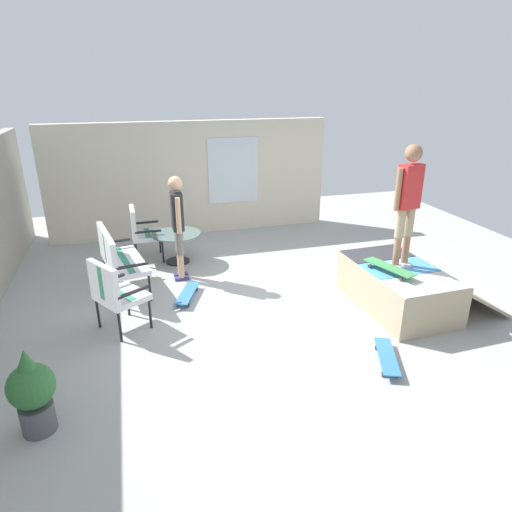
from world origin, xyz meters
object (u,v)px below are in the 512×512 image
Objects in this scene: patio_chair_by_wall at (113,290)px; person_skater at (408,197)px; skateboard_spare at (387,357)px; patio_chair_near_house at (141,229)px; patio_bench at (116,255)px; skateboard_by_bench at (187,293)px; patio_table at (177,242)px; potted_plant at (32,391)px; skate_ramp at (399,287)px; person_watching at (178,220)px; skateboard_on_ramp at (389,268)px.

patio_chair_by_wall is 0.58× the size of person_skater.
patio_chair_near_house is at bearing 32.20° from skateboard_spare.
patio_bench reaches higher than skateboard_by_bench.
potted_plant reaches higher than patio_table.
patio_chair_by_wall is 1.88m from potted_plant.
skateboard_by_bench is (1.12, 3.02, -0.23)m from skate_ramp.
person_skater is at bearing -109.93° from skateboard_by_bench.
skateboard_spare is at bearing 144.50° from person_skater.
skate_ramp is 4.68m from patio_chair_near_house.
person_watching is (1.93, 3.01, 0.72)m from skate_ramp.
potted_plant is at bearing 105.66° from person_skater.
person_watching is at bearing -77.39° from patio_bench.
potted_plant is at bearing 165.58° from patio_bench.
skate_ramp is at bearing -64.91° from skateboard_on_ramp.
potted_plant reaches higher than skateboard_on_ramp.
person_skater reaches higher than patio_table.
patio_chair_near_house is at bearing -15.67° from potted_plant.
patio_bench is 1.63× the size of skateboard_by_bench.
patio_bench is at bearing 60.18° from skateboard_by_bench.
potted_plant is at bearing 156.76° from patio_chair_by_wall.
skateboard_on_ramp is at bearing -29.71° from skateboard_spare.
skateboard_spare is (-1.25, 0.94, -0.23)m from skate_ramp.
person_watching is at bearing 177.86° from patio_table.
patio_chair_near_house is at bearing -10.25° from patio_chair_by_wall.
patio_bench is at bearing 67.43° from person_skater.
person_skater is 2.16× the size of skateboard_by_bench.
person_skater is (-0.38, -4.04, 1.06)m from patio_chair_by_wall.
skate_ramp is 1.36m from person_skater.
person_skater reaches higher than person_watching.
person_watching is 1.92× the size of potted_plant.
patio_bench reaches higher than skateboard_on_ramp.
person_skater is 1.01m from skateboard_on_ramp.
skateboard_spare is at bearing -138.74° from skateboard_by_bench.
person_skater is at bearing -122.29° from person_watching.
skate_ramp is 2.13× the size of potted_plant.
person_skater is (-1.67, -4.01, 1.06)m from patio_bench.
person_watching is at bearing -150.85° from patio_chair_near_house.
patio_chair_by_wall is 0.58× the size of person_watching.
person_skater is (-2.94, -3.58, 1.06)m from patio_chair_near_house.
potted_plant is (-4.28, 1.20, -0.15)m from patio_chair_near_house.
person_watching is 3.43m from skateboard_on_ramp.
person_skater reaches higher than patio_chair_by_wall.
person_skater is at bearing -95.34° from patio_chair_by_wall.
patio_chair_near_house is at bearing 50.59° from person_skater.
skate_ramp is at bearing -131.77° from patio_table.
patio_table is 4.17m from person_skater.
patio_chair_near_house is (1.28, -0.43, -0.00)m from patio_bench.
skateboard_by_bench is at bearing -36.29° from potted_plant.
skate_ramp is 4.98m from potted_plant.
patio_chair_near_house is (2.98, 3.60, 0.29)m from skate_ramp.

